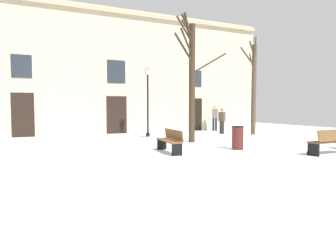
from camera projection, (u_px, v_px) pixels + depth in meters
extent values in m
plane|color=white|center=(188.00, 151.00, 11.44)|extent=(33.25, 33.25, 0.00)
cube|color=beige|center=(118.00, 72.00, 19.14)|extent=(20.78, 0.40, 7.62)
cube|color=tan|center=(119.00, 12.00, 18.69)|extent=(20.78, 0.30, 0.24)
cube|color=black|center=(23.00, 115.00, 16.76)|extent=(1.14, 0.08, 2.40)
cube|color=#262D38|center=(22.00, 66.00, 16.60)|extent=(1.02, 0.06, 1.23)
cube|color=black|center=(117.00, 115.00, 19.03)|extent=(1.25, 0.08, 2.29)
cube|color=#262D38|center=(116.00, 72.00, 18.86)|extent=(1.12, 0.06, 1.38)
cube|color=black|center=(196.00, 114.00, 21.47)|extent=(0.94, 0.08, 2.22)
cube|color=#262D38|center=(196.00, 79.00, 21.31)|extent=(0.84, 0.06, 1.12)
cylinder|color=#4C3D2D|center=(254.00, 90.00, 18.27)|extent=(0.27, 0.27, 5.26)
cylinder|color=#4C3D2D|center=(255.00, 47.00, 17.53)|extent=(0.87, 1.06, 0.96)
cylinder|color=#4C3D2D|center=(252.00, 64.00, 17.74)|extent=(0.93, 0.67, 1.10)
cylinder|color=#4C3D2D|center=(252.00, 49.00, 17.65)|extent=(1.00, 0.76, 0.75)
cylinder|color=#4C3D2D|center=(247.00, 57.00, 18.22)|extent=(0.77, 0.59, 1.16)
cylinder|color=#382B1E|center=(192.00, 84.00, 14.27)|extent=(0.29, 0.29, 5.41)
cylinder|color=#382B1E|center=(189.00, 32.00, 13.57)|extent=(0.98, 0.96, 1.40)
cylinder|color=#382B1E|center=(187.00, 29.00, 14.28)|extent=(0.38, 0.60, 0.92)
cylinder|color=#382B1E|center=(209.00, 63.00, 14.30)|extent=(1.56, 0.61, 1.00)
cylinder|color=#382B1E|center=(185.00, 29.00, 14.01)|extent=(0.82, 0.21, 1.19)
cylinder|color=#382B1E|center=(187.00, 42.00, 13.67)|extent=(1.02, 0.75, 1.05)
cylinder|color=#382B1E|center=(184.00, 48.00, 13.48)|extent=(1.43, 1.01, 1.05)
cylinder|color=#382B1E|center=(187.00, 26.00, 13.71)|extent=(0.90, 0.62, 0.82)
cylinder|color=black|center=(148.00, 106.00, 17.17)|extent=(0.10, 0.10, 3.41)
cylinder|color=black|center=(148.00, 135.00, 17.27)|extent=(0.22, 0.22, 0.20)
cube|color=beige|center=(148.00, 71.00, 17.05)|extent=(0.24, 0.24, 0.36)
cone|color=black|center=(148.00, 68.00, 17.04)|extent=(0.30, 0.30, 0.14)
cylinder|color=#4C1E19|center=(238.00, 138.00, 11.95)|extent=(0.44, 0.44, 0.87)
torus|color=black|center=(238.00, 127.00, 11.92)|extent=(0.47, 0.47, 0.04)
cube|color=brown|center=(169.00, 141.00, 11.17)|extent=(0.59, 1.78, 0.05)
cube|color=brown|center=(174.00, 134.00, 11.22)|extent=(0.27, 1.74, 0.36)
cube|color=black|center=(162.00, 144.00, 11.95)|extent=(0.37, 0.10, 0.43)
torus|color=black|center=(158.00, 148.00, 11.91)|extent=(0.05, 0.17, 0.17)
cube|color=black|center=(177.00, 149.00, 10.42)|extent=(0.37, 0.10, 0.43)
torus|color=black|center=(173.00, 154.00, 10.38)|extent=(0.05, 0.17, 0.17)
cube|color=brown|center=(331.00, 141.00, 10.78)|extent=(1.87, 0.50, 0.05)
cube|color=black|center=(313.00, 149.00, 10.40)|extent=(0.07, 0.43, 0.44)
torus|color=black|center=(309.00, 153.00, 10.58)|extent=(0.17, 0.03, 0.17)
cylinder|color=#2D271E|center=(221.00, 128.00, 18.92)|extent=(0.14, 0.14, 0.75)
cylinder|color=#2D271E|center=(223.00, 128.00, 18.79)|extent=(0.14, 0.14, 0.75)
cube|color=#4C4233|center=(222.00, 117.00, 18.81)|extent=(0.33, 0.43, 0.58)
sphere|color=#9E755B|center=(222.00, 110.00, 18.78)|extent=(0.21, 0.21, 0.21)
cylinder|color=black|center=(213.00, 125.00, 21.19)|extent=(0.14, 0.14, 0.85)
cylinder|color=black|center=(216.00, 125.00, 21.15)|extent=(0.14, 0.14, 0.85)
cube|color=slate|center=(215.00, 114.00, 21.12)|extent=(0.43, 0.41, 0.66)
sphere|color=tan|center=(215.00, 107.00, 21.09)|extent=(0.24, 0.24, 0.24)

